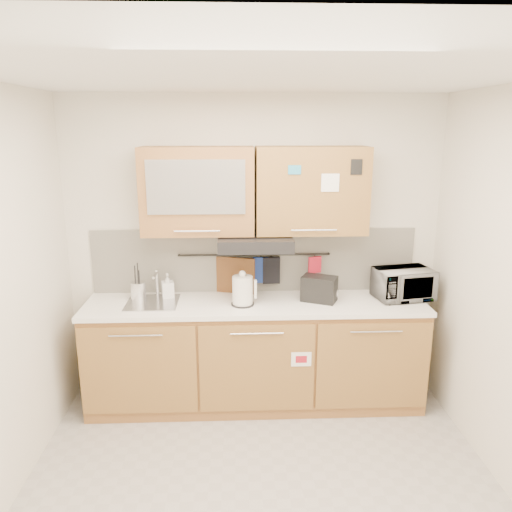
{
  "coord_description": "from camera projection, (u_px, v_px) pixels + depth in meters",
  "views": [
    {
      "loc": [
        -0.16,
        -2.71,
        2.33
      ],
      "look_at": [
        -0.0,
        1.05,
        1.35
      ],
      "focal_mm": 35.0,
      "sensor_mm": 36.0,
      "label": 1
    }
  ],
  "objects": [
    {
      "name": "toaster",
      "position": [
        319.0,
        289.0,
        4.14
      ],
      "size": [
        0.32,
        0.27,
        0.21
      ],
      "rotation": [
        0.0,
        0.0,
        -0.43
      ],
      "color": "black",
      "rests_on": "countertop"
    },
    {
      "name": "dark_pouch",
      "position": [
        271.0,
        270.0,
        4.33
      ],
      "size": [
        0.15,
        0.05,
        0.24
      ],
      "primitive_type": "cube",
      "rotation": [
        0.0,
        0.0,
        0.06
      ],
      "color": "black",
      "rests_on": "utensil_rail"
    },
    {
      "name": "oven_mitt",
      "position": [
        261.0,
        270.0,
        4.32
      ],
      "size": [
        0.14,
        0.04,
        0.23
      ],
      "primitive_type": "cube",
      "rotation": [
        0.0,
        0.0,
        -0.03
      ],
      "color": "navy",
      "rests_on": "utensil_rail"
    },
    {
      "name": "floor",
      "position": [
        263.0,
        499.0,
        3.22
      ],
      "size": [
        3.2,
        3.2,
        0.0
      ],
      "primitive_type": "plane",
      "color": "#9E9993",
      "rests_on": "ground"
    },
    {
      "name": "cutting_board",
      "position": [
        236.0,
        281.0,
        4.34
      ],
      "size": [
        0.33,
        0.12,
        0.42
      ],
      "primitive_type": "cube",
      "rotation": [
        0.0,
        0.0,
        -0.29
      ],
      "color": "brown",
      "rests_on": "utensil_rail"
    },
    {
      "name": "base_cabinet",
      "position": [
        255.0,
        359.0,
        4.27
      ],
      "size": [
        2.8,
        0.64,
        0.88
      ],
      "color": "#A26439",
      "rests_on": "floor"
    },
    {
      "name": "utensil_rail",
      "position": [
        254.0,
        255.0,
        4.3
      ],
      "size": [
        1.3,
        0.02,
        0.02
      ],
      "primitive_type": "cylinder",
      "rotation": [
        0.0,
        1.57,
        0.0
      ],
      "color": "black",
      "rests_on": "backsplash"
    },
    {
      "name": "countertop",
      "position": [
        255.0,
        304.0,
        4.14
      ],
      "size": [
        2.82,
        0.62,
        0.04
      ],
      "primitive_type": "cube",
      "color": "white",
      "rests_on": "base_cabinet"
    },
    {
      "name": "wall_back",
      "position": [
        254.0,
        249.0,
        4.34
      ],
      "size": [
        3.2,
        0.0,
        3.2
      ],
      "primitive_type": "plane",
      "rotation": [
        1.57,
        0.0,
        0.0
      ],
      "color": "silver",
      "rests_on": "ground"
    },
    {
      "name": "soap_bottle",
      "position": [
        168.0,
        286.0,
        4.21
      ],
      "size": [
        0.12,
        0.12,
        0.22
      ],
      "primitive_type": "imported",
      "rotation": [
        0.0,
        0.0,
        0.22
      ],
      "color": "#999999",
      "rests_on": "countertop"
    },
    {
      "name": "backsplash",
      "position": [
        254.0,
        260.0,
        4.35
      ],
      "size": [
        2.8,
        0.02,
        0.56
      ],
      "primitive_type": "cube",
      "color": "silver",
      "rests_on": "countertop"
    },
    {
      "name": "upper_cabinets",
      "position": [
        254.0,
        190.0,
        4.04
      ],
      "size": [
        1.82,
        0.37,
        0.7
      ],
      "color": "#A26439",
      "rests_on": "wall_back"
    },
    {
      "name": "ceiling",
      "position": [
        265.0,
        73.0,
        2.56
      ],
      "size": [
        3.2,
        3.2,
        0.0
      ],
      "primitive_type": "plane",
      "rotation": [
        3.14,
        0.0,
        0.0
      ],
      "color": "white",
      "rests_on": "wall_back"
    },
    {
      "name": "sink",
      "position": [
        153.0,
        302.0,
        4.12
      ],
      "size": [
        0.42,
        0.4,
        0.26
      ],
      "color": "silver",
      "rests_on": "countertop"
    },
    {
      "name": "kettle",
      "position": [
        243.0,
        291.0,
        4.05
      ],
      "size": [
        0.21,
        0.19,
        0.29
      ],
      "rotation": [
        0.0,
        0.0,
        0.09
      ],
      "color": "silver",
      "rests_on": "countertop"
    },
    {
      "name": "utensil_crock",
      "position": [
        138.0,
        291.0,
        4.16
      ],
      "size": [
        0.17,
        0.17,
        0.32
      ],
      "rotation": [
        0.0,
        0.0,
        0.41
      ],
      "color": "silver",
      "rests_on": "countertop"
    },
    {
      "name": "pot_holder",
      "position": [
        315.0,
        265.0,
        4.33
      ],
      "size": [
        0.12,
        0.05,
        0.14
      ],
      "primitive_type": "cube",
      "rotation": [
        0.0,
        0.0,
        0.32
      ],
      "color": "red",
      "rests_on": "utensil_rail"
    },
    {
      "name": "microwave",
      "position": [
        403.0,
        284.0,
        4.2
      ],
      "size": [
        0.51,
        0.4,
        0.26
      ],
      "primitive_type": "imported",
      "rotation": [
        0.0,
        0.0,
        0.19
      ],
      "color": "#999999",
      "rests_on": "countertop"
    },
    {
      "name": "range_hood",
      "position": [
        255.0,
        242.0,
        4.07
      ],
      "size": [
        0.6,
        0.46,
        0.1
      ],
      "primitive_type": "cube",
      "color": "black",
      "rests_on": "upper_cabinets"
    }
  ]
}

